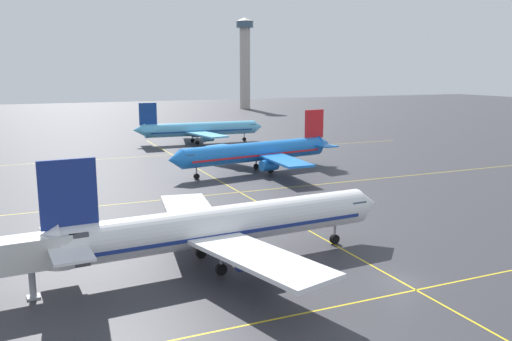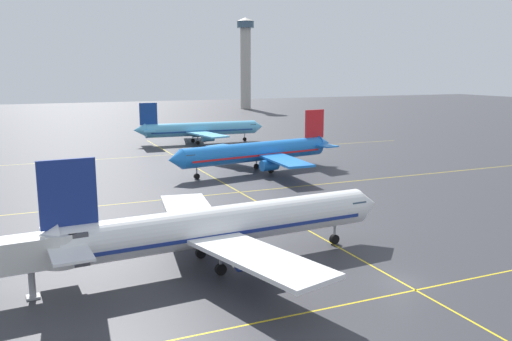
% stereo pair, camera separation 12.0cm
% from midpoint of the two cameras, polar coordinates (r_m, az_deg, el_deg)
% --- Properties ---
extents(ground_plane, '(600.00, 600.00, 0.00)m').
position_cam_midpoint_polar(ground_plane, '(51.57, 15.35, -11.52)').
color(ground_plane, '#333338').
extents(airliner_front_gate, '(38.00, 32.74, 11.82)m').
position_cam_midpoint_polar(airliner_front_gate, '(52.99, -3.56, -5.91)').
color(airliner_front_gate, white).
rests_on(airliner_front_gate, ground).
extents(airliner_second_row, '(36.45, 31.08, 11.35)m').
position_cam_midpoint_polar(airliner_second_row, '(101.06, 0.10, 2.02)').
color(airliner_second_row, blue).
rests_on(airliner_second_row, ground).
extents(airliner_third_row, '(35.56, 30.72, 11.07)m').
position_cam_midpoint_polar(airliner_third_row, '(141.92, -6.13, 4.45)').
color(airliner_third_row, '#5BB7E5').
rests_on(airliner_third_row, ground).
extents(taxiway_markings, '(126.49, 138.39, 0.01)m').
position_cam_midpoint_polar(taxiway_markings, '(84.77, -1.81, -2.35)').
color(taxiway_markings, yellow).
rests_on(taxiway_markings, ground).
extents(control_tower, '(8.82, 8.82, 44.90)m').
position_cam_midpoint_polar(control_tower, '(270.26, -1.22, 12.11)').
color(control_tower, '#ADA89E').
rests_on(control_tower, ground).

